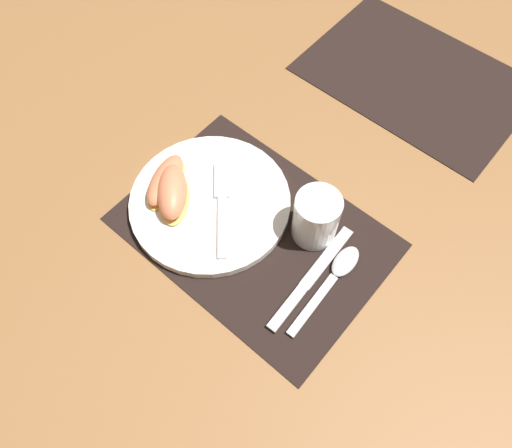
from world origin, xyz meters
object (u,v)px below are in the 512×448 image
plate (210,202)px  juice_glass (316,219)px  citrus_wedge_0 (166,181)px  spoon (337,273)px  fork (222,201)px  citrus_wedge_1 (173,193)px  knife (310,280)px

plate → juice_glass: (0.17, 0.07, 0.03)m
juice_glass → citrus_wedge_0: 0.26m
spoon → citrus_wedge_0: bearing=-168.7°
fork → citrus_wedge_1: 0.08m
fork → citrus_wedge_1: bearing=-144.2°
spoon → citrus_wedge_0: size_ratio=1.52×
knife → citrus_wedge_0: size_ratio=1.79×
plate → citrus_wedge_0: 0.08m
citrus_wedge_0 → citrus_wedge_1: size_ratio=1.04×
juice_glass → knife: 0.10m
spoon → citrus_wedge_1: (-0.29, -0.07, 0.03)m
spoon → juice_glass: bearing=153.8°
citrus_wedge_0 → spoon: bearing=11.3°
juice_glass → knife: size_ratio=0.43×
juice_glass → citrus_wedge_0: bearing=-157.5°
juice_glass → fork: (-0.15, -0.06, -0.02)m
plate → knife: 0.22m
knife → spoon: bearing=55.0°
plate → knife: plate is taller
spoon → citrus_wedge_0: citrus_wedge_0 is taller
fork → plate: bearing=-151.8°
juice_glass → citrus_wedge_1: (-0.21, -0.11, -0.01)m
citrus_wedge_1 → juice_glass: bearing=27.5°
plate → citrus_wedge_1: size_ratio=2.35×
juice_glass → spoon: (0.08, -0.04, -0.04)m
spoon → citrus_wedge_1: bearing=-165.5°
plate → citrus_wedge_0: (-0.08, -0.03, 0.02)m
plate → spoon: bearing=8.7°
spoon → fork: 0.22m
knife → citrus_wedge_1: bearing=-171.9°
plate → fork: fork is taller
knife → juice_glass: bearing=123.5°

